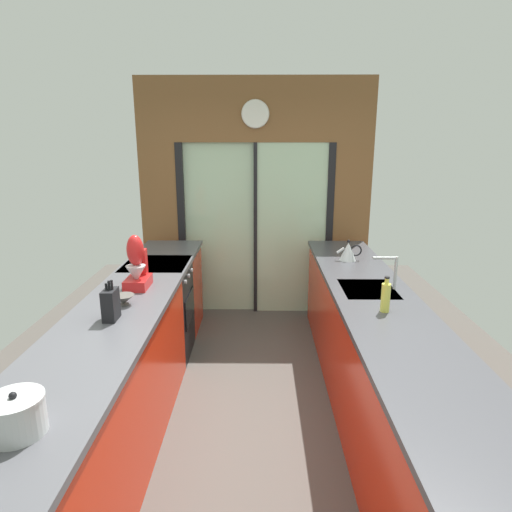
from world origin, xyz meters
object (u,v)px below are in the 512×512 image
object	(u,v)px
knife_block	(111,304)
stand_mixer	(137,267)
mixing_bowl	(124,300)
stock_pot	(16,416)
soap_bottle	(386,297)
oven_range	(159,310)
kettle	(348,251)

from	to	relation	value
knife_block	stand_mixer	size ratio (longest dim) A/B	0.63
mixing_bowl	stock_pot	distance (m)	1.38
stand_mixer	stock_pot	world-z (taller)	stand_mixer
stock_pot	soap_bottle	xyz separation A→B (m)	(1.78, 1.28, 0.03)
oven_range	mixing_bowl	xyz separation A→B (m)	(0.02, -1.06, 0.50)
oven_range	mixing_bowl	world-z (taller)	mixing_bowl
mixing_bowl	stock_pot	size ratio (longest dim) A/B	0.67
stand_mixer	stock_pot	bearing A→B (deg)	-90.00
oven_range	knife_block	world-z (taller)	knife_block
soap_bottle	oven_range	bearing A→B (deg)	147.16
mixing_bowl	oven_range	bearing A→B (deg)	91.00
knife_block	stock_pot	bearing A→B (deg)	-90.00
mixing_bowl	knife_block	world-z (taller)	knife_block
oven_range	mixing_bowl	distance (m)	1.17
stock_pot	soap_bottle	size ratio (longest dim) A/B	0.92
oven_range	stand_mixer	xyz separation A→B (m)	(0.02, -0.69, 0.63)
stock_pot	stand_mixer	bearing A→B (deg)	90.00
knife_block	kettle	xyz separation A→B (m)	(1.78, 1.44, -0.02)
mixing_bowl	knife_block	xyz separation A→B (m)	(0.00, -0.26, 0.06)
knife_block	stock_pot	distance (m)	1.12
knife_block	kettle	distance (m)	2.29
oven_range	stand_mixer	distance (m)	0.93
mixing_bowl	stand_mixer	world-z (taller)	stand_mixer
mixing_bowl	knife_block	distance (m)	0.27
mixing_bowl	stock_pot	bearing A→B (deg)	-90.00
knife_block	soap_bottle	xyz separation A→B (m)	(1.78, 0.15, 0.00)
oven_range	mixing_bowl	bearing A→B (deg)	-89.00
knife_block	stock_pot	world-z (taller)	knife_block
knife_block	oven_range	bearing A→B (deg)	90.80
stock_pot	kettle	bearing A→B (deg)	55.22
mixing_bowl	stock_pot	world-z (taller)	stock_pot
kettle	soap_bottle	world-z (taller)	soap_bottle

